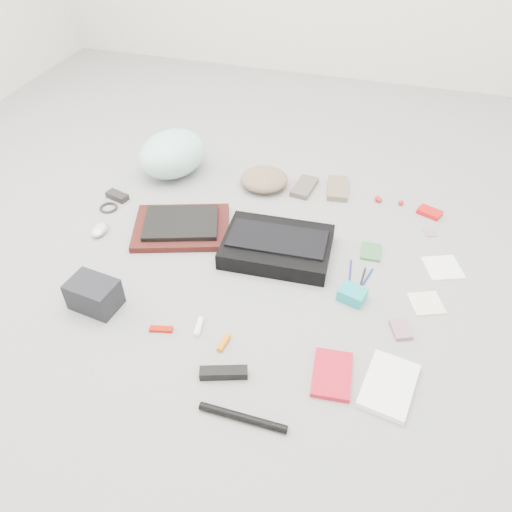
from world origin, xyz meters
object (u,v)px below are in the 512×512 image
(camera_bag, at_px, (94,294))
(bike_helmet, at_px, (172,154))
(messenger_bag, at_px, (277,247))
(laptop, at_px, (181,223))
(accordion_wallet, at_px, (352,294))
(book_red, at_px, (332,374))

(camera_bag, bearing_deg, bike_helmet, 103.40)
(messenger_bag, xyz_separation_m, laptop, (-0.44, 0.03, 0.00))
(camera_bag, bearing_deg, messenger_bag, 47.62)
(accordion_wallet, bearing_deg, camera_bag, -146.27)
(laptop, xyz_separation_m, camera_bag, (-0.12, -0.50, 0.02))
(book_red, xyz_separation_m, accordion_wallet, (0.01, 0.36, 0.01))
(messenger_bag, height_order, laptop, messenger_bag)
(bike_helmet, height_order, book_red, bike_helmet)
(messenger_bag, height_order, accordion_wallet, messenger_bag)
(bike_helmet, relative_size, book_red, 1.96)
(book_red, bearing_deg, laptop, 138.14)
(messenger_bag, xyz_separation_m, bike_helmet, (-0.65, 0.45, 0.07))
(laptop, distance_m, bike_helmet, 0.48)
(bike_helmet, height_order, camera_bag, bike_helmet)
(laptop, height_order, camera_bag, camera_bag)
(messenger_bag, xyz_separation_m, book_red, (0.32, -0.53, -0.03))
(book_red, height_order, accordion_wallet, accordion_wallet)
(messenger_bag, relative_size, camera_bag, 2.50)
(bike_helmet, height_order, accordion_wallet, bike_helmet)
(book_red, distance_m, accordion_wallet, 0.36)
(messenger_bag, distance_m, camera_bag, 0.73)
(laptop, bearing_deg, bike_helmet, 99.16)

